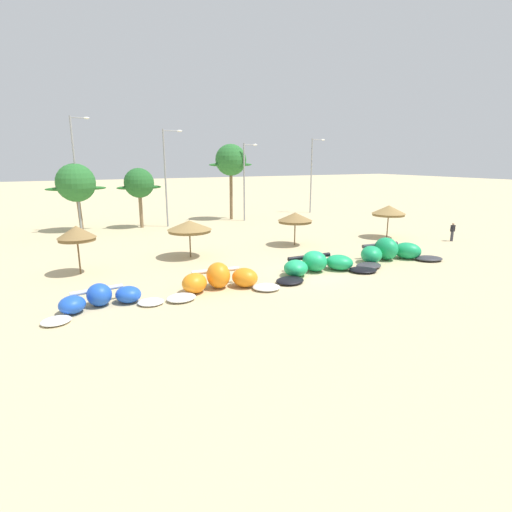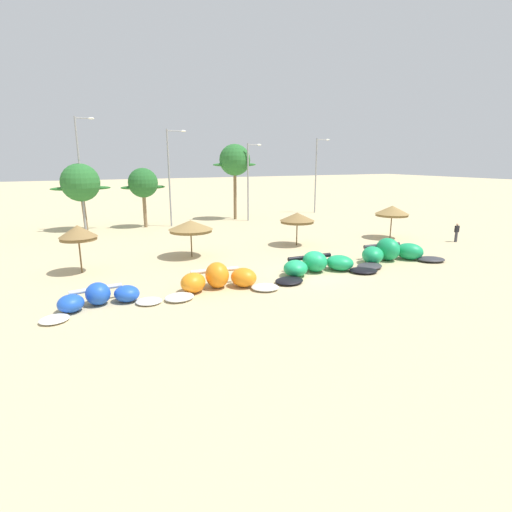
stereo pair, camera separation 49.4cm
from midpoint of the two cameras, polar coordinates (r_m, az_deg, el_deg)
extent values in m
plane|color=#C6B284|center=(25.34, 7.96, -2.54)|extent=(260.00, 260.00, 0.00)
ellipsoid|color=white|center=(19.90, -26.01, -8.05)|extent=(1.68, 1.63, 0.22)
ellipsoid|color=blue|center=(20.70, -24.13, -6.15)|extent=(1.64, 1.69, 0.82)
ellipsoid|color=blue|center=(21.16, -20.84, -5.01)|extent=(1.32, 1.42, 1.11)
ellipsoid|color=blue|center=(21.18, -17.18, -5.11)|extent=(1.73, 1.74, 0.82)
ellipsoid|color=white|center=(20.71, -14.24, -6.22)|extent=(1.52, 1.44, 0.22)
cylinder|color=white|center=(21.55, -21.13, -4.39)|extent=(2.50, 0.53, 0.23)
cube|color=white|center=(21.04, -20.77, -5.11)|extent=(0.96, 0.57, 0.04)
ellipsoid|color=white|center=(20.87, -10.12, -5.76)|extent=(1.79, 1.63, 0.29)
ellipsoid|color=orange|center=(21.79, -8.25, -3.77)|extent=(1.97, 2.00, 1.06)
ellipsoid|color=orange|center=(22.39, -4.89, -2.70)|extent=(1.44, 1.64, 1.44)
ellipsoid|color=orange|center=(22.52, -1.12, -3.05)|extent=(1.87, 1.96, 1.06)
ellipsoid|color=white|center=(22.09, 1.94, -4.44)|extent=(1.93, 1.82, 0.29)
cylinder|color=white|center=(22.85, -5.25, -2.05)|extent=(2.75, 0.52, 0.25)
cube|color=white|center=(22.25, -4.78, -2.80)|extent=(1.05, 0.64, 0.04)
ellipsoid|color=black|center=(23.38, 5.32, -3.51)|extent=(2.15, 1.96, 0.26)
ellipsoid|color=#199E5B|center=(24.69, 6.20, -1.75)|extent=(2.24, 2.30, 0.97)
ellipsoid|color=#199E5B|center=(25.82, 8.86, -0.76)|extent=(1.52, 1.80, 1.31)
ellipsoid|color=#199E5B|center=(26.46, 12.29, -0.94)|extent=(2.21, 2.29, 0.97)
ellipsoid|color=black|center=(26.36, 15.47, -1.98)|extent=(2.19, 2.02, 0.26)
cylinder|color=black|center=(26.29, 8.14, -0.16)|extent=(3.13, 0.36, 0.28)
cube|color=black|center=(25.68, 9.08, -0.85)|extent=(1.15, 0.66, 0.04)
ellipsoid|color=#333338|center=(27.39, 16.27, -1.39)|extent=(2.22, 1.88, 0.32)
ellipsoid|color=#199E5B|center=(28.70, 16.66, 0.13)|extent=(2.32, 2.38, 1.17)
ellipsoid|color=#199E5B|center=(29.93, 18.61, 0.93)|extent=(1.58, 2.02, 1.58)
ellipsoid|color=#199E5B|center=(30.71, 21.32, 0.62)|extent=(2.20, 2.37, 1.17)
ellipsoid|color=#333338|center=(30.76, 23.94, -0.42)|extent=(2.33, 2.09, 0.32)
cylinder|color=#333338|center=(30.40, 17.83, 1.44)|extent=(3.03, 0.52, 0.27)
cube|color=#333338|center=(29.79, 18.84, 0.85)|extent=(1.15, 0.77, 0.04)
cylinder|color=brown|center=(27.29, -23.15, 0.13)|extent=(0.10, 0.10, 2.29)
cone|color=olive|center=(27.01, -23.44, 3.26)|extent=(2.29, 2.29, 0.74)
cylinder|color=brown|center=(27.09, -23.35, 2.28)|extent=(2.17, 2.17, 0.20)
cylinder|color=brown|center=(29.59, -8.66, 1.81)|extent=(0.10, 0.10, 2.04)
cone|color=olive|center=(29.35, -8.76, 4.39)|extent=(3.19, 3.19, 0.66)
cylinder|color=olive|center=(29.42, -8.73, 3.56)|extent=(3.03, 3.03, 0.20)
cylinder|color=brown|center=(33.46, 6.22, 3.26)|extent=(0.10, 0.10, 2.06)
cone|color=olive|center=(33.24, 6.28, 5.57)|extent=(2.84, 2.84, 0.66)
cylinder|color=brown|center=(33.31, 6.26, 4.83)|extent=(2.70, 2.70, 0.20)
cylinder|color=brown|center=(38.42, 18.91, 4.04)|extent=(0.10, 0.10, 2.19)
cone|color=olive|center=(38.22, 19.08, 6.20)|extent=(2.97, 2.97, 0.74)
cylinder|color=olive|center=(38.28, 19.02, 5.51)|extent=(2.82, 2.82, 0.20)
cylinder|color=#383842|center=(38.90, 26.78, 2.41)|extent=(0.24, 0.24, 0.85)
cube|color=black|center=(38.79, 26.89, 3.43)|extent=(0.36, 0.22, 0.56)
sphere|color=tan|center=(38.74, 26.95, 4.00)|extent=(0.20, 0.20, 0.20)
cylinder|color=#7F6647|center=(43.68, -22.92, 6.45)|extent=(0.50, 0.36, 4.74)
sphere|color=#286B2D|center=(43.49, -23.30, 9.52)|extent=(3.71, 3.71, 3.71)
ellipsoid|color=#286B2D|center=(43.47, -25.20, 8.60)|extent=(2.59, 0.50, 0.36)
ellipsoid|color=#286B2D|center=(43.62, -21.27, 8.98)|extent=(2.59, 0.50, 0.36)
cylinder|color=#7F6647|center=(43.65, -15.19, 6.95)|extent=(0.37, 0.36, 4.60)
sphere|color=#236028|center=(43.46, -15.39, 9.96)|extent=(3.02, 3.02, 3.02)
ellipsoid|color=#236028|center=(43.28, -16.94, 9.24)|extent=(2.11, 0.50, 0.36)
ellipsoid|color=#236028|center=(43.73, -13.78, 9.47)|extent=(2.11, 0.50, 0.36)
cylinder|color=brown|center=(47.84, -2.69, 9.31)|extent=(0.40, 0.36, 6.87)
sphere|color=#286B2D|center=(47.72, -2.71, 13.43)|extent=(3.59, 3.59, 3.59)
ellipsoid|color=#286B2D|center=(47.17, -4.35, 12.75)|extent=(2.51, 0.50, 0.36)
ellipsoid|color=#286B2D|center=(48.30, -1.10, 12.81)|extent=(2.51, 0.50, 0.36)
cylinder|color=gray|center=(43.09, -23.29, 10.46)|extent=(0.18, 0.18, 10.89)
cylinder|color=gray|center=(43.28, -22.98, 17.55)|extent=(1.43, 0.10, 0.10)
ellipsoid|color=silver|center=(43.33, -21.99, 17.62)|extent=(0.56, 0.24, 0.20)
cylinder|color=gray|center=(43.42, -11.85, 10.63)|extent=(0.18, 0.18, 9.93)
cylinder|color=gray|center=(43.69, -11.03, 17.01)|extent=(1.72, 0.10, 0.10)
ellipsoid|color=silver|center=(43.92, -9.90, 17.04)|extent=(0.56, 0.24, 0.20)
cylinder|color=gray|center=(46.58, -0.83, 10.33)|extent=(0.18, 0.18, 8.69)
cylinder|color=gray|center=(46.83, -0.04, 15.48)|extent=(1.40, 0.10, 0.10)
ellipsoid|color=silver|center=(47.14, 0.75, 15.47)|extent=(0.56, 0.24, 0.20)
cylinder|color=gray|center=(54.25, 8.72, 11.10)|extent=(0.18, 0.18, 9.56)
cylinder|color=gray|center=(54.74, 9.65, 15.94)|extent=(1.67, 0.10, 0.10)
ellipsoid|color=silver|center=(55.22, 10.39, 15.89)|extent=(0.56, 0.24, 0.20)
camera|label=1|loc=(0.25, -89.44, 0.13)|focal=28.26mm
camera|label=2|loc=(0.25, 90.56, -0.13)|focal=28.26mm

